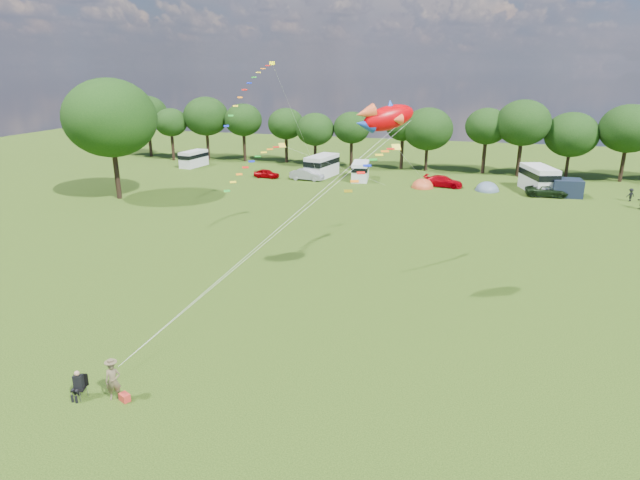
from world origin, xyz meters
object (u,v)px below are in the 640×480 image
(campervan_b, at_px, (322,165))
(campervan_d, at_px, (539,178))
(car_c, at_px, (443,181))
(tent_orange, at_px, (422,187))
(walker_b, at_px, (631,195))
(car_d, at_px, (547,191))
(camp_chair, at_px, (79,381))
(big_tree, at_px, (110,118))
(campervan_a, at_px, (194,158))
(kite_flyer, at_px, (113,381))
(campervan_c, at_px, (360,170))
(car_b, at_px, (307,175))
(fish_kite, at_px, (384,118))
(car_a, at_px, (266,174))
(tent_greyblue, at_px, (487,190))

(campervan_b, distance_m, campervan_d, 27.57)
(car_c, xyz_separation_m, tent_orange, (-2.41, -1.15, -0.67))
(car_c, height_order, walker_b, walker_b)
(car_d, xyz_separation_m, walker_b, (8.72, 0.17, 0.07))
(car_c, xyz_separation_m, camp_chair, (-12.28, -50.58, 0.14))
(big_tree, xyz_separation_m, car_d, (46.92, 15.16, -8.36))
(camp_chair, bearing_deg, campervan_a, 97.58)
(campervan_b, relative_size, kite_flyer, 3.39)
(campervan_c, distance_m, walker_b, 31.68)
(car_b, relative_size, car_c, 0.91)
(tent_orange, bearing_deg, campervan_b, 167.95)
(campervan_a, xyz_separation_m, campervan_c, (26.25, -2.56, 0.01))
(campervan_a, distance_m, campervan_c, 26.37)
(campervan_a, distance_m, fish_kite, 54.56)
(big_tree, bearing_deg, campervan_b, 45.40)
(kite_flyer, bearing_deg, tent_orange, 54.66)
(big_tree, relative_size, car_a, 3.72)
(car_d, bearing_deg, car_a, 85.01)
(car_b, distance_m, campervan_a, 20.07)
(car_d, relative_size, campervan_a, 0.97)
(campervan_a, distance_m, campervan_b, 20.82)
(car_c, bearing_deg, campervan_d, -78.70)
(campervan_a, relative_size, kite_flyer, 2.69)
(campervan_c, relative_size, campervan_d, 0.76)
(campervan_d, bearing_deg, tent_greyblue, 85.13)
(car_d, xyz_separation_m, fish_kite, (-13.30, -34.24, 10.86))
(campervan_a, bearing_deg, campervan_c, -88.53)
(walker_b, bearing_deg, campervan_a, -36.25)
(campervan_b, xyz_separation_m, tent_orange, (14.01, -2.99, -1.55))
(campervan_d, bearing_deg, car_d, 179.57)
(campervan_a, relative_size, campervan_b, 0.79)
(car_a, xyz_separation_m, car_c, (23.37, 1.09, 0.10))
(campervan_d, relative_size, kite_flyer, 3.58)
(campervan_a, xyz_separation_m, tent_orange, (34.73, -4.97, -1.25))
(campervan_d, xyz_separation_m, tent_greyblue, (-5.82, -1.35, -1.60))
(car_b, distance_m, fish_kite, 40.20)
(car_d, distance_m, campervan_b, 28.60)
(car_a, height_order, campervan_d, campervan_d)
(campervan_d, height_order, tent_greyblue, campervan_d)
(kite_flyer, bearing_deg, camp_chair, 166.75)
(car_b, relative_size, fish_kite, 1.12)
(campervan_d, bearing_deg, car_b, 75.30)
(car_b, bearing_deg, big_tree, 135.14)
(car_c, height_order, kite_flyer, kite_flyer)
(campervan_d, bearing_deg, campervan_b, 69.65)
(campervan_a, height_order, tent_greyblue, campervan_a)
(tent_greyblue, bearing_deg, campervan_a, 173.97)
(car_c, relative_size, tent_greyblue, 1.46)
(walker_b, bearing_deg, campervan_c, -36.13)
(big_tree, bearing_deg, car_b, 42.79)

